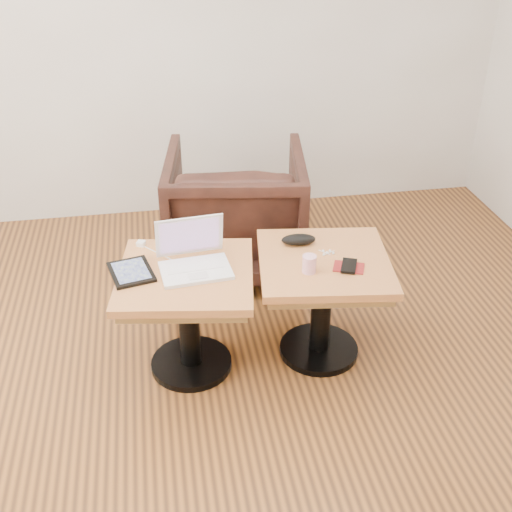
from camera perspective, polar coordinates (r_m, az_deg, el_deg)
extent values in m
cube|color=#492D19|center=(2.94, -3.57, -15.48)|extent=(4.50, 4.50, 0.01)
cube|color=beige|center=(4.35, -7.89, 20.36)|extent=(4.50, 0.02, 2.70)
cylinder|color=black|center=(3.27, -5.75, -9.44)|extent=(0.40, 0.40, 0.03)
cylinder|color=black|center=(3.11, -6.00, -5.79)|extent=(0.10, 0.10, 0.49)
cube|color=olive|center=(2.98, -6.22, -2.39)|extent=(0.64, 0.64, 0.04)
cube|color=#B75927|center=(2.96, -6.27, -1.71)|extent=(0.70, 0.70, 0.04)
cylinder|color=black|center=(3.35, 5.59, -8.22)|extent=(0.40, 0.40, 0.03)
cylinder|color=black|center=(3.20, 5.82, -4.60)|extent=(0.10, 0.10, 0.49)
cube|color=olive|center=(3.07, 6.03, -1.26)|extent=(0.63, 0.63, 0.04)
cube|color=#B75927|center=(3.05, 6.08, -0.59)|extent=(0.69, 0.69, 0.04)
cube|color=white|center=(2.94, -5.37, -1.28)|extent=(0.34, 0.25, 0.02)
cube|color=silver|center=(2.96, -5.50, -0.79)|extent=(0.27, 0.13, 0.00)
cube|color=silver|center=(2.88, -5.15, -1.76)|extent=(0.09, 0.07, 0.00)
cube|color=white|center=(2.99, -5.94, 1.82)|extent=(0.32, 0.08, 0.21)
cube|color=maroon|center=(2.99, -5.94, 1.82)|extent=(0.28, 0.06, 0.17)
cube|color=black|center=(2.97, -11.04, -1.41)|extent=(0.23, 0.27, 0.02)
cube|color=#191E38|center=(2.96, -11.05, -1.27)|extent=(0.19, 0.22, 0.00)
cube|color=white|center=(3.18, -10.19, 1.11)|extent=(0.05, 0.05, 0.02)
ellipsoid|color=black|center=(3.14, 3.80, 1.47)|extent=(0.17, 0.09, 0.05)
cylinder|color=#E3608D|center=(2.92, 4.76, -0.71)|extent=(0.07, 0.07, 0.08)
sphere|color=white|center=(3.08, 6.33, 0.31)|extent=(0.01, 0.01, 0.01)
sphere|color=white|center=(3.10, 6.59, 0.47)|extent=(0.01, 0.01, 0.01)
sphere|color=white|center=(3.10, 5.98, 0.46)|extent=(0.01, 0.01, 0.01)
sphere|color=white|center=(3.08, 6.88, 0.26)|extent=(0.01, 0.01, 0.01)
sphere|color=white|center=(3.07, 6.06, 0.14)|extent=(0.01, 0.01, 0.01)
cylinder|color=white|center=(3.09, 6.32, 0.23)|extent=(0.07, 0.04, 0.00)
cube|color=maroon|center=(2.99, 8.25, -1.00)|extent=(0.17, 0.14, 0.01)
cube|color=black|center=(2.98, 8.26, -0.86)|extent=(0.11, 0.14, 0.01)
imported|color=black|center=(3.87, -1.81, 4.03)|extent=(0.91, 0.93, 0.75)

